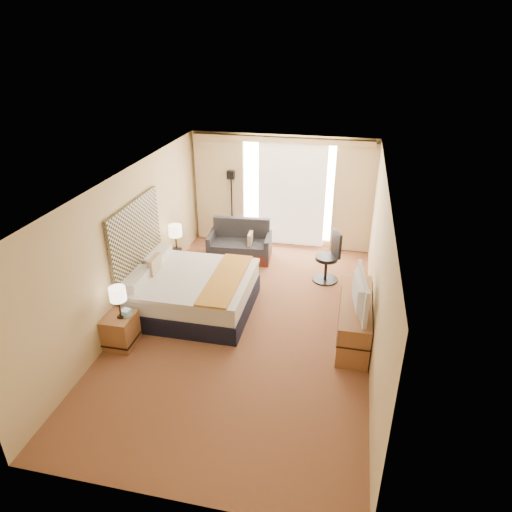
% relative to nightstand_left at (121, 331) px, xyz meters
% --- Properties ---
extents(floor, '(4.20, 7.00, 0.02)m').
position_rel_nightstand_left_xyz_m(floor, '(1.87, 1.05, -0.28)').
color(floor, '#5B231A').
rests_on(floor, ground).
extents(ceiling, '(4.20, 7.00, 0.02)m').
position_rel_nightstand_left_xyz_m(ceiling, '(1.87, 1.05, 2.33)').
color(ceiling, white).
rests_on(ceiling, wall_back).
extents(wall_back, '(4.20, 0.02, 2.60)m').
position_rel_nightstand_left_xyz_m(wall_back, '(1.87, 4.55, 1.02)').
color(wall_back, '#D0B47F').
rests_on(wall_back, ground).
extents(wall_front, '(4.20, 0.02, 2.60)m').
position_rel_nightstand_left_xyz_m(wall_front, '(1.87, -2.45, 1.02)').
color(wall_front, '#D0B47F').
rests_on(wall_front, ground).
extents(wall_left, '(0.02, 7.00, 2.60)m').
position_rel_nightstand_left_xyz_m(wall_left, '(-0.23, 1.05, 1.02)').
color(wall_left, '#D0B47F').
rests_on(wall_left, ground).
extents(wall_right, '(0.02, 7.00, 2.60)m').
position_rel_nightstand_left_xyz_m(wall_right, '(3.97, 1.05, 1.02)').
color(wall_right, '#D0B47F').
rests_on(wall_right, ground).
extents(headboard, '(0.06, 1.85, 1.50)m').
position_rel_nightstand_left_xyz_m(headboard, '(-0.19, 1.25, 1.01)').
color(headboard, black).
rests_on(headboard, wall_left).
extents(nightstand_left, '(0.45, 0.52, 0.55)m').
position_rel_nightstand_left_xyz_m(nightstand_left, '(0.00, 0.00, 0.00)').
color(nightstand_left, '#995C37').
rests_on(nightstand_left, floor).
extents(nightstand_right, '(0.45, 0.52, 0.55)m').
position_rel_nightstand_left_xyz_m(nightstand_right, '(0.00, 2.50, 0.00)').
color(nightstand_right, '#995C37').
rests_on(nightstand_right, floor).
extents(media_dresser, '(0.50, 1.80, 0.70)m').
position_rel_nightstand_left_xyz_m(media_dresser, '(3.70, 1.05, 0.07)').
color(media_dresser, '#995C37').
rests_on(media_dresser, floor).
extents(window, '(2.30, 0.02, 2.30)m').
position_rel_nightstand_left_xyz_m(window, '(2.12, 4.52, 1.04)').
color(window, white).
rests_on(window, wall_back).
extents(curtains, '(4.12, 0.19, 2.56)m').
position_rel_nightstand_left_xyz_m(curtains, '(1.87, 4.44, 1.13)').
color(curtains, beige).
rests_on(curtains, floor).
extents(bed, '(2.07, 1.89, 1.01)m').
position_rel_nightstand_left_xyz_m(bed, '(0.81, 1.26, 0.09)').
color(bed, black).
rests_on(bed, floor).
extents(loveseat, '(1.44, 0.85, 0.87)m').
position_rel_nightstand_left_xyz_m(loveseat, '(1.12, 3.54, 0.01)').
color(loveseat, '#4F1E16').
rests_on(loveseat, floor).
extents(floor_lamp, '(0.22, 0.22, 1.78)m').
position_rel_nightstand_left_xyz_m(floor_lamp, '(0.72, 4.35, 0.98)').
color(floor_lamp, black).
rests_on(floor_lamp, floor).
extents(desk_chair, '(0.54, 0.54, 1.07)m').
position_rel_nightstand_left_xyz_m(desk_chair, '(3.14, 2.91, 0.20)').
color(desk_chair, black).
rests_on(desk_chair, floor).
extents(lamp_left, '(0.26, 0.26, 0.55)m').
position_rel_nightstand_left_xyz_m(lamp_left, '(0.06, -0.02, 0.70)').
color(lamp_left, black).
rests_on(lamp_left, nightstand_left).
extents(lamp_right, '(0.27, 0.27, 0.57)m').
position_rel_nightstand_left_xyz_m(lamp_right, '(0.03, 2.48, 0.72)').
color(lamp_right, black).
rests_on(lamp_right, nightstand_right).
extents(tissue_box, '(0.15, 0.15, 0.12)m').
position_rel_nightstand_left_xyz_m(tissue_box, '(0.13, 0.04, 0.34)').
color(tissue_box, '#94CAE5').
rests_on(tissue_box, nightstand_left).
extents(telephone, '(0.18, 0.14, 0.07)m').
position_rel_nightstand_left_xyz_m(telephone, '(0.04, 2.46, 0.31)').
color(telephone, black).
rests_on(telephone, nightstand_right).
extents(television, '(0.27, 1.09, 0.62)m').
position_rel_nightstand_left_xyz_m(television, '(3.65, 0.76, 0.74)').
color(television, black).
rests_on(television, media_dresser).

